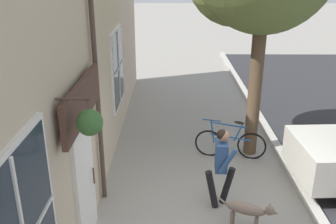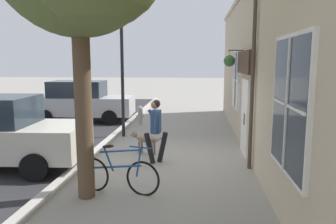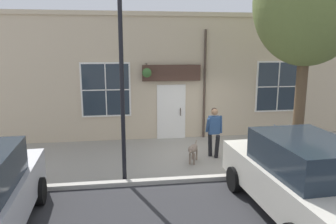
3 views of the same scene
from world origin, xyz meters
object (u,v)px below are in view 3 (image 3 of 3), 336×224
dog_on_leash (193,149)px  street_tree_by_curb (310,7)px  pedestrian_walking (214,128)px  leaning_bicycle (279,148)px  street_lamp (121,53)px  parked_car_mid_block (300,177)px  fire_hydrant (38,169)px

dog_on_leash → street_tree_by_curb: street_tree_by_curb is taller
pedestrian_walking → leaning_bicycle: (0.50, 2.01, -0.59)m
dog_on_leash → street_tree_by_curb: (0.51, 3.18, 4.19)m
pedestrian_walking → dog_on_leash: size_ratio=1.56×
dog_on_leash → street_lamp: (1.10, -2.11, 2.96)m
street_tree_by_curb → pedestrian_walking: bearing=-110.9°
pedestrian_walking → street_tree_by_curb: size_ratio=0.25×
leaning_bicycle → street_lamp: 5.84m
dog_on_leash → parked_car_mid_block: parked_car_mid_block is taller
street_tree_by_curb → street_lamp: size_ratio=1.26×
leaning_bicycle → street_lamp: bearing=-78.3°
street_tree_by_curb → street_lamp: street_tree_by_curb is taller
street_tree_by_curb → fire_hydrant: size_ratio=8.55×
leaning_bicycle → pedestrian_walking: bearing=-103.9°
dog_on_leash → street_lamp: bearing=-62.5°
leaning_bicycle → dog_on_leash: bearing=-91.8°
parked_car_mid_block → leaning_bicycle: bearing=159.5°
fire_hydrant → street_lamp: bearing=85.2°
dog_on_leash → street_lamp: 3.80m
street_tree_by_curb → street_lamp: 5.47m
pedestrian_walking → leaning_bicycle: size_ratio=0.95×
leaning_bicycle → street_lamp: size_ratio=0.33×
leaning_bicycle → parked_car_mid_block: (3.38, -1.27, 0.50)m
dog_on_leash → street_tree_by_curb: 5.28m
street_lamp → fire_hydrant: street_lamp is taller
parked_car_mid_block → fire_hydrant: size_ratio=5.69×
street_tree_by_curb → fire_hydrant: (0.40, -7.54, -4.22)m
pedestrian_walking → leaning_bicycle: pedestrian_walking is taller
dog_on_leash → parked_car_mid_block: bearing=23.6°
pedestrian_walking → parked_car_mid_block: (3.87, 0.75, -0.09)m
street_tree_by_curb → parked_car_mid_block: 5.04m
street_lamp → fire_hydrant: (-0.19, -2.24, -2.99)m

